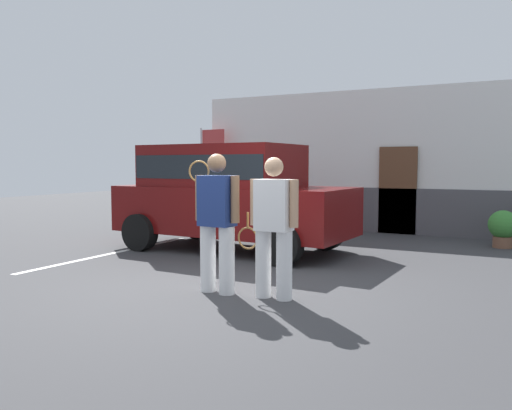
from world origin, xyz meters
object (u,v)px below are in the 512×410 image
object	(u,v)px
parked_suv	(229,192)
tennis_player_man	(217,221)
flag_pole	(207,157)
tennis_player_woman	(273,226)
potted_plant_by_porch	(503,227)

from	to	relation	value
parked_suv	tennis_player_man	size ratio (longest dim) A/B	2.58
parked_suv	flag_pole	bearing A→B (deg)	130.56
tennis_player_woman	potted_plant_by_porch	size ratio (longest dim) A/B	2.33
parked_suv	tennis_player_man	distance (m)	3.43
potted_plant_by_porch	tennis_player_man	bearing A→B (deg)	-118.66
tennis_player_woman	flag_pole	world-z (taller)	flag_pole
tennis_player_man	potted_plant_by_porch	distance (m)	6.62
tennis_player_man	tennis_player_woman	bearing A→B (deg)	-170.73
parked_suv	potted_plant_by_porch	distance (m)	5.56
flag_pole	potted_plant_by_porch	bearing A→B (deg)	-6.61
tennis_player_woman	flag_pole	xyz separation A→B (m)	(-5.22, 6.60, 0.97)
potted_plant_by_porch	flag_pole	world-z (taller)	flag_pole
potted_plant_by_porch	flag_pole	xyz separation A→B (m)	(-7.61, 0.88, 1.46)
tennis_player_man	tennis_player_woman	xyz separation A→B (m)	(0.78, 0.07, -0.03)
tennis_player_man	potted_plant_by_porch	bearing A→B (deg)	-114.87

